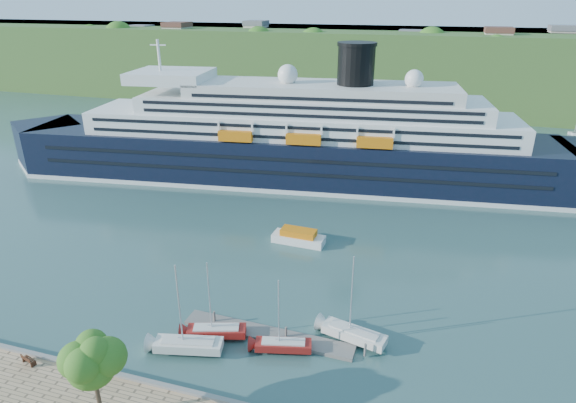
# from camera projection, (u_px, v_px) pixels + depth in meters

# --- Properties ---
(ground) EXTENTS (400.00, 400.00, 0.00)m
(ground) POSITION_uv_depth(u_px,v_px,m) (188.00, 399.00, 44.74)
(ground) COLOR #2A4B46
(ground) RESTS_ON ground
(far_hillside) EXTENTS (400.00, 50.00, 24.00)m
(far_hillside) POSITION_uv_depth(u_px,v_px,m) (381.00, 66.00, 167.59)
(far_hillside) COLOR #365C24
(far_hillside) RESTS_ON ground
(quay_coping) EXTENTS (220.00, 0.50, 0.30)m
(quay_coping) POSITION_uv_depth(u_px,v_px,m) (186.00, 391.00, 44.11)
(quay_coping) COLOR slate
(quay_coping) RESTS_ON promenade
(cruise_ship) EXTENTS (121.39, 32.48, 26.98)m
(cruise_ship) POSITION_uv_depth(u_px,v_px,m) (288.00, 114.00, 93.22)
(cruise_ship) COLOR black
(cruise_ship) RESTS_ON ground
(park_bench) EXTENTS (1.85, 1.14, 1.10)m
(park_bench) POSITION_uv_depth(u_px,v_px,m) (29.00, 359.00, 47.40)
(park_bench) COLOR #4A2715
(park_bench) RESTS_ON promenade
(promenade_tree) EXTENTS (5.51, 5.51, 9.12)m
(promenade_tree) POSITION_uv_depth(u_px,v_px,m) (94.00, 374.00, 39.96)
(promenade_tree) COLOR #29681B
(promenade_tree) RESTS_ON promenade
(floating_pontoon) EXTENTS (19.44, 3.04, 0.43)m
(floating_pontoon) POSITION_uv_depth(u_px,v_px,m) (268.00, 334.00, 52.94)
(floating_pontoon) COLOR gray
(floating_pontoon) RESTS_ON ground
(sailboat_white_near) EXTENTS (8.13, 3.87, 10.13)m
(sailboat_white_near) POSITION_uv_depth(u_px,v_px,m) (185.00, 313.00, 48.51)
(sailboat_white_near) COLOR silver
(sailboat_white_near) RESTS_ON ground
(sailboat_red) EXTENTS (6.75, 3.29, 8.41)m
(sailboat_red) POSITION_uv_depth(u_px,v_px,m) (283.00, 319.00, 49.01)
(sailboat_red) COLOR maroon
(sailboat_red) RESTS_ON ground
(sailboat_white_far) EXTENTS (7.99, 3.86, 9.95)m
(sailboat_white_far) POSITION_uv_depth(u_px,v_px,m) (356.00, 303.00, 50.16)
(sailboat_white_far) COLOR silver
(sailboat_white_far) RESTS_ON ground
(tender_launch) EXTENTS (8.15, 3.17, 2.21)m
(tender_launch) POSITION_uv_depth(u_px,v_px,m) (299.00, 236.00, 72.57)
(tender_launch) COLOR orange
(tender_launch) RESTS_ON ground
(sailboat_extra) EXTENTS (7.31, 3.97, 9.10)m
(sailboat_extra) POSITION_uv_depth(u_px,v_px,m) (215.00, 303.00, 50.88)
(sailboat_extra) COLOR maroon
(sailboat_extra) RESTS_ON ground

